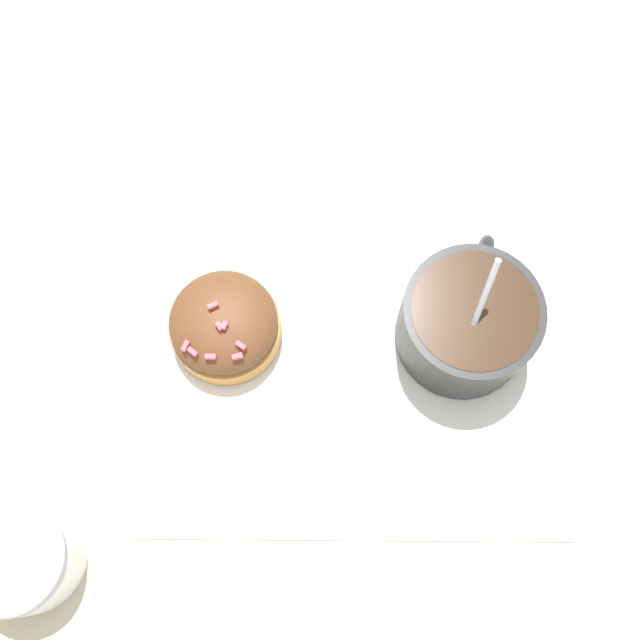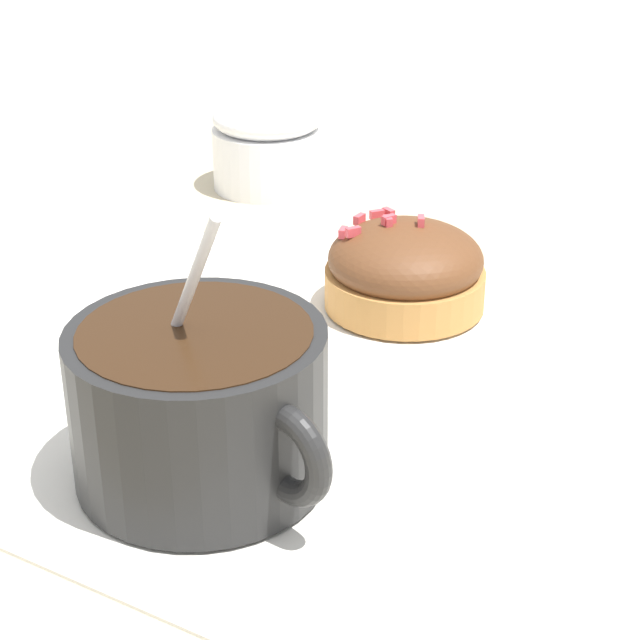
% 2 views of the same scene
% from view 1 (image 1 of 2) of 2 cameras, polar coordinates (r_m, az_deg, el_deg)
% --- Properties ---
extents(ground_plane, '(3.00, 3.00, 0.00)m').
position_cam_1_polar(ground_plane, '(0.54, 1.72, -1.65)').
color(ground_plane, '#C6B793').
extents(paper_napkin, '(0.31, 0.29, 0.00)m').
position_cam_1_polar(paper_napkin, '(0.53, 1.72, -1.61)').
color(paper_napkin, white).
rests_on(paper_napkin, ground_plane).
extents(coffee_cup, '(0.09, 0.11, 0.11)m').
position_cam_1_polar(coffee_cup, '(0.51, 11.26, -0.50)').
color(coffee_cup, black).
rests_on(coffee_cup, paper_napkin).
extents(frosted_pastry, '(0.08, 0.08, 0.05)m').
position_cam_1_polar(frosted_pastry, '(0.52, -7.30, -0.34)').
color(frosted_pastry, '#C18442').
rests_on(frosted_pastry, paper_napkin).
extents(sugar_bowl, '(0.07, 0.07, 0.06)m').
position_cam_1_polar(sugar_bowl, '(0.52, -22.04, -16.45)').
color(sugar_bowl, white).
rests_on(sugar_bowl, ground_plane).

